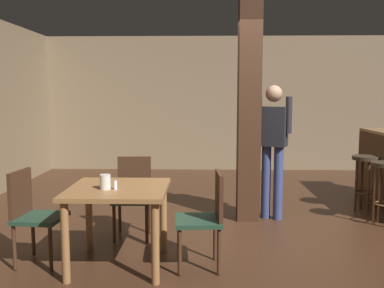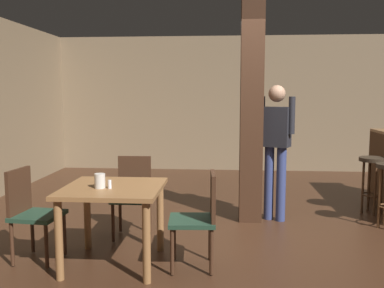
{
  "view_description": "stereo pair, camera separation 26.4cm",
  "coord_description": "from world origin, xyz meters",
  "px_view_note": "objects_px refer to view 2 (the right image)",
  "views": [
    {
      "loc": [
        -0.7,
        -4.57,
        1.62
      ],
      "look_at": [
        -0.82,
        0.32,
        1.04
      ],
      "focal_mm": 40.0,
      "sensor_mm": 36.0,
      "label": 1
    },
    {
      "loc": [
        -0.44,
        -4.55,
        1.62
      ],
      "look_at": [
        -0.82,
        0.32,
        1.04
      ],
      "focal_mm": 40.0,
      "sensor_mm": 36.0,
      "label": 2
    }
  ],
  "objects_px": {
    "standing_person": "(276,142)",
    "bar_stool_mid": "(373,171)",
    "chair_east": "(200,215)",
    "salt_shaker": "(110,184)",
    "chair_west": "(31,209)",
    "chair_north": "(133,192)",
    "napkin_cup": "(100,181)",
    "dining_table": "(113,200)"
  },
  "relations": [
    {
      "from": "chair_west",
      "to": "salt_shaker",
      "type": "height_order",
      "value": "chair_west"
    },
    {
      "from": "chair_west",
      "to": "salt_shaker",
      "type": "relative_size",
      "value": 11.29
    },
    {
      "from": "chair_east",
      "to": "salt_shaker",
      "type": "height_order",
      "value": "chair_east"
    },
    {
      "from": "dining_table",
      "to": "chair_east",
      "type": "xyz_separation_m",
      "value": [
        0.82,
        -0.03,
        -0.11
      ]
    },
    {
      "from": "dining_table",
      "to": "standing_person",
      "type": "height_order",
      "value": "standing_person"
    },
    {
      "from": "chair_north",
      "to": "napkin_cup",
      "type": "xyz_separation_m",
      "value": [
        -0.1,
        -0.92,
        0.31
      ]
    },
    {
      "from": "napkin_cup",
      "to": "standing_person",
      "type": "height_order",
      "value": "standing_person"
    },
    {
      "from": "chair_north",
      "to": "chair_west",
      "type": "distance_m",
      "value": 1.15
    },
    {
      "from": "salt_shaker",
      "to": "dining_table",
      "type": "bearing_deg",
      "value": 86.47
    },
    {
      "from": "dining_table",
      "to": "chair_north",
      "type": "distance_m",
      "value": 0.84
    },
    {
      "from": "dining_table",
      "to": "chair_north",
      "type": "bearing_deg",
      "value": 89.81
    },
    {
      "from": "dining_table",
      "to": "standing_person",
      "type": "distance_m",
      "value": 2.33
    },
    {
      "from": "salt_shaker",
      "to": "bar_stool_mid",
      "type": "relative_size",
      "value": 0.1
    },
    {
      "from": "napkin_cup",
      "to": "standing_person",
      "type": "relative_size",
      "value": 0.08
    },
    {
      "from": "chair_west",
      "to": "chair_north",
      "type": "bearing_deg",
      "value": 44.41
    },
    {
      "from": "standing_person",
      "to": "bar_stool_mid",
      "type": "distance_m",
      "value": 1.46
    },
    {
      "from": "dining_table",
      "to": "chair_north",
      "type": "xyz_separation_m",
      "value": [
        0.0,
        0.83,
        -0.11
      ]
    },
    {
      "from": "standing_person",
      "to": "bar_stool_mid",
      "type": "xyz_separation_m",
      "value": [
        1.34,
        0.4,
        -0.42
      ]
    },
    {
      "from": "bar_stool_mid",
      "to": "chair_east",
      "type": "bearing_deg",
      "value": -137.78
    },
    {
      "from": "dining_table",
      "to": "standing_person",
      "type": "xyz_separation_m",
      "value": [
        1.68,
        1.57,
        0.38
      ]
    },
    {
      "from": "dining_table",
      "to": "chair_north",
      "type": "height_order",
      "value": "chair_north"
    },
    {
      "from": "chair_west",
      "to": "chair_east",
      "type": "relative_size",
      "value": 1.0
    },
    {
      "from": "napkin_cup",
      "to": "salt_shaker",
      "type": "xyz_separation_m",
      "value": [
        0.09,
        -0.01,
        -0.03
      ]
    },
    {
      "from": "chair_west",
      "to": "napkin_cup",
      "type": "distance_m",
      "value": 0.8
    },
    {
      "from": "chair_west",
      "to": "salt_shaker",
      "type": "bearing_deg",
      "value": -8.32
    },
    {
      "from": "chair_north",
      "to": "salt_shaker",
      "type": "xyz_separation_m",
      "value": [
        -0.01,
        -0.93,
        0.29
      ]
    },
    {
      "from": "standing_person",
      "to": "salt_shaker",
      "type": "bearing_deg",
      "value": -135.35
    },
    {
      "from": "chair_north",
      "to": "napkin_cup",
      "type": "distance_m",
      "value": 0.98
    },
    {
      "from": "chair_north",
      "to": "bar_stool_mid",
      "type": "bearing_deg",
      "value": 20.66
    },
    {
      "from": "chair_west",
      "to": "bar_stool_mid",
      "type": "xyz_separation_m",
      "value": [
        3.84,
        1.94,
        0.07
      ]
    },
    {
      "from": "chair_east",
      "to": "salt_shaker",
      "type": "bearing_deg",
      "value": -175.37
    },
    {
      "from": "standing_person",
      "to": "napkin_cup",
      "type": "bearing_deg",
      "value": -137.03
    },
    {
      "from": "chair_east",
      "to": "standing_person",
      "type": "xyz_separation_m",
      "value": [
        0.86,
        1.6,
        0.5
      ]
    },
    {
      "from": "chair_east",
      "to": "standing_person",
      "type": "relative_size",
      "value": 0.52
    },
    {
      "from": "dining_table",
      "to": "chair_east",
      "type": "bearing_deg",
      "value": -1.78
    },
    {
      "from": "dining_table",
      "to": "chair_west",
      "type": "height_order",
      "value": "chair_west"
    },
    {
      "from": "standing_person",
      "to": "bar_stool_mid",
      "type": "bearing_deg",
      "value": 16.59
    },
    {
      "from": "chair_west",
      "to": "standing_person",
      "type": "xyz_separation_m",
      "value": [
        2.5,
        1.55,
        0.5
      ]
    },
    {
      "from": "salt_shaker",
      "to": "napkin_cup",
      "type": "bearing_deg",
      "value": 175.24
    },
    {
      "from": "chair_north",
      "to": "chair_west",
      "type": "xyz_separation_m",
      "value": [
        -0.82,
        -0.81,
        0.0
      ]
    },
    {
      "from": "chair_north",
      "to": "bar_stool_mid",
      "type": "height_order",
      "value": "chair_north"
    },
    {
      "from": "chair_west",
      "to": "dining_table",
      "type": "bearing_deg",
      "value": -1.89
    }
  ]
}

